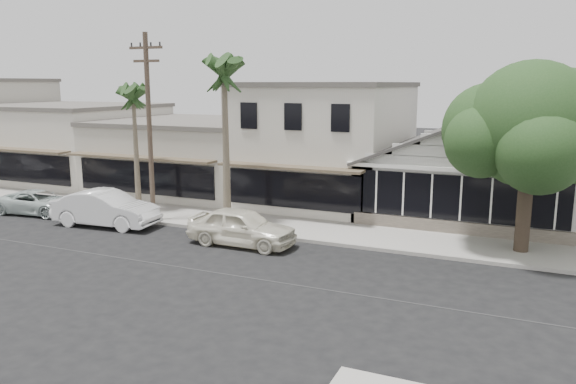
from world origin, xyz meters
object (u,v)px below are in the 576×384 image
at_px(utility_pole, 149,124).
at_px(car_0, 242,227).
at_px(car_1, 106,209).
at_px(shade_tree, 529,128).
at_px(car_2, 38,202).

bearing_deg(utility_pole, car_0, -16.38).
bearing_deg(car_0, car_1, 89.08).
bearing_deg(car_0, shade_tree, -70.91).
xyz_separation_m(car_1, car_2, (-5.00, 0.56, -0.24)).
bearing_deg(car_2, shade_tree, -89.66).
bearing_deg(shade_tree, car_0, -161.76).
height_order(car_2, shade_tree, shade_tree).
height_order(car_1, car_2, car_1).
relative_size(utility_pole, shade_tree, 1.19).
height_order(car_0, shade_tree, shade_tree).
distance_m(utility_pole, shade_tree, 16.62).
relative_size(car_2, shade_tree, 0.58).
relative_size(utility_pole, car_1, 1.75).
xyz_separation_m(utility_pole, car_2, (-6.62, -0.92, -4.18)).
distance_m(car_1, shade_tree, 18.90).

